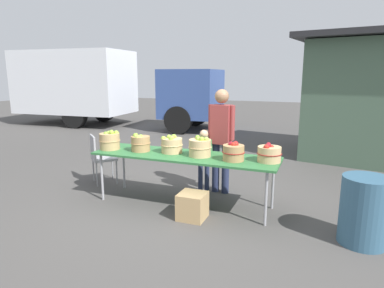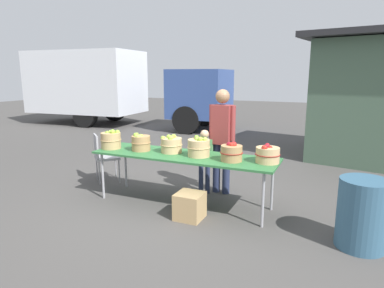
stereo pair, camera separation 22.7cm
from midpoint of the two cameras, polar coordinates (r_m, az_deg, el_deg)
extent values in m
plane|color=#474442|center=(5.05, -0.10, -10.14)|extent=(40.00, 40.00, 0.00)
cube|color=#2D6B38|center=(4.82, -0.11, -2.01)|extent=(2.70, 0.76, 0.03)
cylinder|color=#99999E|center=(5.29, -13.78, -5.31)|extent=(0.04, 0.04, 0.72)
cylinder|color=#99999E|center=(4.31, 13.49, -9.26)|extent=(0.04, 0.04, 0.72)
cylinder|color=#99999E|center=(5.75, -10.13, -3.77)|extent=(0.04, 0.04, 0.72)
cylinder|color=#99999E|center=(4.87, 14.83, -6.87)|extent=(0.04, 0.04, 0.72)
cylinder|color=tan|center=(5.33, -12.48, 0.57)|extent=(0.30, 0.30, 0.25)
torus|color=tan|center=(5.33, -12.48, 0.70)|extent=(0.32, 0.32, 0.01)
sphere|color=#7AA833|center=(5.33, -13.09, 1.83)|extent=(0.07, 0.07, 0.07)
sphere|color=#9EC647|center=(5.33, -12.58, 1.95)|extent=(0.07, 0.07, 0.07)
sphere|color=#8CB738|center=(5.31, -11.41, 1.96)|extent=(0.08, 0.08, 0.08)
sphere|color=#8CB738|center=(5.27, -12.18, 2.04)|extent=(0.08, 0.08, 0.08)
cylinder|color=#A87F51|center=(5.10, -7.44, 0.13)|extent=(0.28, 0.28, 0.23)
torus|color=#A87F51|center=(5.10, -7.44, 0.26)|extent=(0.30, 0.30, 0.01)
sphere|color=#7AA833|center=(5.11, -8.34, 1.51)|extent=(0.07, 0.07, 0.07)
sphere|color=#8CB738|center=(5.09, -7.46, 1.26)|extent=(0.08, 0.08, 0.08)
sphere|color=#9EC647|center=(5.03, -7.71, 1.16)|extent=(0.07, 0.07, 0.07)
sphere|color=#8CB738|center=(5.16, -8.19, 1.57)|extent=(0.07, 0.07, 0.07)
sphere|color=#9EC647|center=(5.01, -7.96, 1.21)|extent=(0.06, 0.06, 0.06)
sphere|color=#9EC647|center=(5.05, -8.17, 1.18)|extent=(0.08, 0.08, 0.08)
cylinder|color=tan|center=(4.94, -2.21, -0.23)|extent=(0.31, 0.31, 0.22)
torus|color=tan|center=(4.94, -2.21, -0.11)|extent=(0.33, 0.33, 0.01)
sphere|color=#7AA833|center=(4.83, -2.40, 0.86)|extent=(0.07, 0.07, 0.07)
sphere|color=#8CB738|center=(4.91, -3.68, 0.98)|extent=(0.07, 0.07, 0.07)
sphere|color=#9EC647|center=(4.91, -2.31, 1.02)|extent=(0.07, 0.07, 0.07)
sphere|color=#9EC647|center=(4.97, -1.81, 1.27)|extent=(0.07, 0.07, 0.07)
sphere|color=#8CB738|center=(4.95, -1.92, 1.31)|extent=(0.06, 0.06, 0.06)
sphere|color=#9EC647|center=(4.89, -2.23, 0.97)|extent=(0.08, 0.08, 0.08)
sphere|color=#8CB738|center=(4.97, -2.69, 1.24)|extent=(0.07, 0.07, 0.07)
cylinder|color=tan|center=(4.70, 2.52, -0.69)|extent=(0.31, 0.31, 0.24)
torus|color=tan|center=(4.70, 2.52, -0.55)|extent=(0.33, 0.33, 0.01)
sphere|color=#9EC647|center=(4.63, 3.66, 0.77)|extent=(0.07, 0.07, 0.07)
sphere|color=#7AA833|center=(4.74, 2.15, 1.12)|extent=(0.07, 0.07, 0.07)
sphere|color=#8CB738|center=(4.61, 2.80, 0.79)|extent=(0.07, 0.07, 0.07)
sphere|color=#9EC647|center=(4.65, 2.31, 0.80)|extent=(0.07, 0.07, 0.07)
cylinder|color=#A87F51|center=(4.49, 8.19, -1.58)|extent=(0.29, 0.29, 0.21)
torus|color=maroon|center=(4.49, 8.20, -1.45)|extent=(0.31, 0.31, 0.01)
sphere|color=#B22319|center=(4.46, 8.18, -0.18)|extent=(0.07, 0.07, 0.07)
sphere|color=#B22319|center=(4.47, 8.60, -0.19)|extent=(0.07, 0.07, 0.07)
sphere|color=#B22319|center=(4.49, 7.91, -0.20)|extent=(0.08, 0.08, 0.08)
sphere|color=maroon|center=(4.50, 8.57, -0.06)|extent=(0.08, 0.08, 0.08)
sphere|color=maroon|center=(4.49, 7.78, -0.10)|extent=(0.07, 0.07, 0.07)
cylinder|color=tan|center=(4.50, 14.18, -1.84)|extent=(0.31, 0.31, 0.20)
torus|color=maroon|center=(4.50, 14.18, -1.72)|extent=(0.33, 0.33, 0.01)
sphere|color=#B22319|center=(4.39, 13.69, -0.69)|extent=(0.08, 0.08, 0.08)
sphere|color=#B22319|center=(4.48, 14.55, -0.75)|extent=(0.08, 0.08, 0.08)
sphere|color=maroon|center=(4.47, 13.97, -0.44)|extent=(0.07, 0.07, 0.07)
sphere|color=maroon|center=(4.60, 14.10, -0.24)|extent=(0.06, 0.06, 0.06)
cylinder|color=#262D4C|center=(5.38, 7.05, -4.26)|extent=(0.12, 0.12, 0.81)
cylinder|color=#262D4C|center=(5.44, 5.40, -4.03)|extent=(0.12, 0.12, 0.81)
cube|color=maroon|center=(5.26, 6.39, 3.32)|extent=(0.32, 0.25, 0.61)
sphere|color=#936B4C|center=(5.22, 6.50, 8.07)|extent=(0.22, 0.22, 0.22)
cylinder|color=maroon|center=(5.19, 8.21, 3.54)|extent=(0.08, 0.08, 0.54)
cylinder|color=maroon|center=(5.33, 4.63, 3.82)|extent=(0.08, 0.08, 0.54)
cylinder|color=#262D4C|center=(5.42, 3.86, -5.78)|extent=(0.07, 0.07, 0.51)
cylinder|color=#262D4C|center=(5.40, 2.75, -5.80)|extent=(0.07, 0.07, 0.51)
cube|color=#4C7F4C|center=(5.29, 3.36, -1.22)|extent=(0.23, 0.21, 0.38)
sphere|color=tan|center=(5.24, 3.40, 1.67)|extent=(0.14, 0.14, 0.14)
cylinder|color=#4C7F4C|center=(5.30, 4.56, -0.99)|extent=(0.05, 0.05, 0.34)
cylinder|color=#4C7F4C|center=(5.28, 2.17, -1.01)|extent=(0.05, 0.05, 0.34)
cube|color=silver|center=(13.76, -17.15, 10.05)|extent=(4.33, 2.47, 2.30)
cube|color=#334C8C|center=(11.56, 2.08, 8.60)|extent=(1.93, 2.21, 1.60)
cube|color=black|center=(11.31, 6.25, 10.09)|extent=(0.16, 1.76, 0.80)
cylinder|color=black|center=(12.58, 2.72, 5.19)|extent=(0.92, 0.34, 0.90)
cylinder|color=black|center=(10.79, -0.35, 4.12)|extent=(0.92, 0.34, 0.90)
cylinder|color=black|center=(14.26, -12.63, 5.69)|extent=(0.92, 0.34, 0.90)
cylinder|color=black|center=(12.72, -17.26, 4.75)|extent=(0.92, 0.34, 0.90)
cube|color=#99999E|center=(6.10, -13.22, -2.24)|extent=(0.57, 0.57, 0.04)
cube|color=#99999E|center=(6.03, -15.00, -0.35)|extent=(0.31, 0.29, 0.40)
cylinder|color=gray|center=(6.03, -11.25, -4.59)|extent=(0.02, 0.02, 0.42)
cylinder|color=gray|center=(6.35, -11.88, -3.78)|extent=(0.02, 0.02, 0.42)
cylinder|color=gray|center=(5.97, -14.45, -4.89)|extent=(0.02, 0.02, 0.42)
cylinder|color=gray|center=(6.30, -14.92, -4.06)|extent=(0.02, 0.02, 0.42)
cylinder|color=#335972|center=(4.22, 28.46, -10.43)|extent=(0.53, 0.53, 0.78)
cube|color=tan|center=(4.50, 1.07, -10.52)|extent=(0.35, 0.35, 0.35)
camera|label=1|loc=(0.11, -88.72, 0.27)|focal=31.29mm
camera|label=2|loc=(0.11, 91.28, -0.27)|focal=31.29mm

